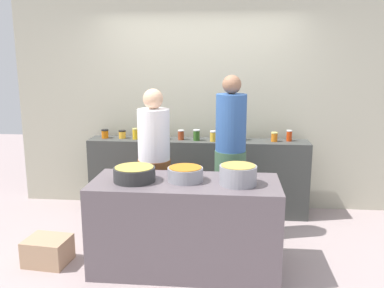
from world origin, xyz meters
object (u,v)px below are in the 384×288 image
object	(u,v)px
preserve_jar_0	(105,134)
cooking_pot_right	(238,175)
preserve_jar_10	(289,136)
preserve_jar_1	(122,134)
preserve_jar_7	(232,136)
preserve_jar_5	(196,135)
preserve_jar_8	(242,135)
preserve_jar_6	(213,136)
preserve_jar_3	(163,134)
cook_with_tongs	(154,172)
bread_crate	(48,251)
cooking_pot_left	(134,174)
preserve_jar_9	(274,137)
preserve_jar_2	(135,134)
cook_in_cap	(230,166)
cooking_pot_center	(185,174)
preserve_jar_4	(181,135)

from	to	relation	value
preserve_jar_0	cooking_pot_right	world-z (taller)	preserve_jar_0
preserve_jar_10	preserve_jar_1	bearing A→B (deg)	-179.51
preserve_jar_7	cooking_pot_right	world-z (taller)	preserve_jar_7
preserve_jar_5	preserve_jar_10	world-z (taller)	same
preserve_jar_5	preserve_jar_8	bearing A→B (deg)	8.32
preserve_jar_1	preserve_jar_6	distance (m)	1.14
preserve_jar_3	preserve_jar_0	bearing A→B (deg)	179.15
cook_with_tongs	bread_crate	world-z (taller)	cook_with_tongs
preserve_jar_7	cooking_pot_left	size ratio (longest dim) A/B	0.33
preserve_jar_9	preserve_jar_1	bearing A→B (deg)	179.25
preserve_jar_8	preserve_jar_10	xyz separation A→B (m)	(0.56, -0.01, -0.00)
preserve_jar_2	preserve_jar_10	bearing A→B (deg)	2.04
preserve_jar_0	cooking_pot_left	size ratio (longest dim) A/B	0.29
preserve_jar_1	preserve_jar_10	distance (m)	2.06
preserve_jar_0	cook_in_cap	xyz separation A→B (m)	(1.57, -0.69, -0.19)
bread_crate	preserve_jar_1	bearing A→B (deg)	75.90
preserve_jar_0	preserve_jar_8	size ratio (longest dim) A/B	0.82
preserve_jar_6	cooking_pot_center	size ratio (longest dim) A/B	0.40
cook_in_cap	preserve_jar_9	bearing A→B (deg)	52.43
preserve_jar_10	cook_with_tongs	distance (m)	1.73
preserve_jar_7	preserve_jar_8	bearing A→B (deg)	27.27
bread_crate	preserve_jar_0	bearing A→B (deg)	84.04
preserve_jar_7	cooking_pot_right	size ratio (longest dim) A/B	0.38
preserve_jar_8	preserve_jar_2	bearing A→B (deg)	-176.65
preserve_jar_2	preserve_jar_7	bearing A→B (deg)	0.60
preserve_jar_9	preserve_jar_10	bearing A→B (deg)	13.12
preserve_jar_5	preserve_jar_10	bearing A→B (deg)	3.64
preserve_jar_1	preserve_jar_8	distance (m)	1.49
preserve_jar_10	cooking_pot_left	xyz separation A→B (m)	(-1.56, -1.47, -0.10)
preserve_jar_1	preserve_jar_2	size ratio (longest dim) A/B	0.73
preserve_jar_9	preserve_jar_5	bearing A→B (deg)	-178.23
preserve_jar_0	preserve_jar_4	world-z (taller)	preserve_jar_4
preserve_jar_2	cooking_pot_center	world-z (taller)	preserve_jar_2
preserve_jar_1	preserve_jar_4	xyz separation A→B (m)	(0.74, -0.02, 0.01)
preserve_jar_8	cook_with_tongs	xyz separation A→B (m)	(-0.94, -0.81, -0.27)
cooking_pot_center	cooking_pot_right	distance (m)	0.48
preserve_jar_0	preserve_jar_2	size ratio (longest dim) A/B	0.81
cooking_pot_center	cooking_pot_left	bearing A→B (deg)	-174.11
preserve_jar_1	preserve_jar_6	size ratio (longest dim) A/B	0.79
cooking_pot_left	preserve_jar_5	bearing A→B (deg)	72.43
preserve_jar_5	preserve_jar_9	world-z (taller)	preserve_jar_5
preserve_jar_3	bread_crate	xyz separation A→B (m)	(-0.89, -1.44, -0.88)
preserve_jar_2	preserve_jar_8	distance (m)	1.32
preserve_jar_8	cooking_pot_left	xyz separation A→B (m)	(-1.00, -1.48, -0.10)
preserve_jar_4	cooking_pot_center	world-z (taller)	preserve_jar_4
preserve_jar_0	bread_crate	world-z (taller)	preserve_jar_0
preserve_jar_7	preserve_jar_5	bearing A→B (deg)	-177.79
preserve_jar_8	cook_with_tongs	size ratio (longest dim) A/B	0.08
preserve_jar_0	cooking_pot_center	distance (m)	1.82
preserve_jar_10	cook_in_cap	size ratio (longest dim) A/B	0.08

